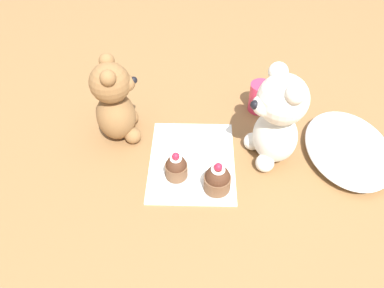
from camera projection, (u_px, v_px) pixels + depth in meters
name	position (u px, v px, depth m)	size (l,w,h in m)	color
ground_plane	(192.00, 161.00, 0.85)	(4.00, 4.00, 0.00)	olive
knitted_placemat	(192.00, 160.00, 0.85)	(0.25, 0.19, 0.01)	silver
tulle_cloth	(348.00, 148.00, 0.85)	(0.25, 0.19, 0.04)	white
teddy_bear_cream	(277.00, 119.00, 0.78)	(0.13, 0.13, 0.22)	silver
teddy_bear_tan	(115.00, 103.00, 0.84)	(0.12, 0.11, 0.20)	olive
cupcake_near_cream_bear	(217.00, 179.00, 0.77)	(0.06, 0.06, 0.07)	brown
cupcake_near_tan_bear	(176.00, 167.00, 0.79)	(0.05, 0.05, 0.07)	brown
juice_glass	(260.00, 97.00, 0.95)	(0.06, 0.06, 0.08)	#DB3356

